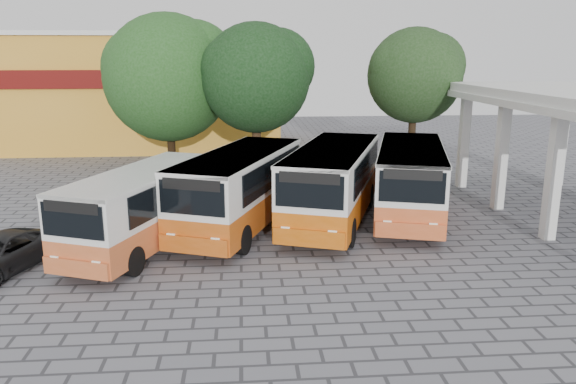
{
  "coord_description": "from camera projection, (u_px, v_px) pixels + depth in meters",
  "views": [
    {
      "loc": [
        -3.61,
        -17.61,
        6.84
      ],
      "look_at": [
        -1.87,
        3.95,
        1.5
      ],
      "focal_mm": 35.0,
      "sensor_mm": 36.0,
      "label": 1
    }
  ],
  "objects": [
    {
      "name": "bus_far_right",
      "position": [
        410.0,
        177.0,
        23.73
      ],
      "size": [
        4.85,
        9.04,
        3.08
      ],
      "rotation": [
        0.0,
        0.0,
        -0.28
      ],
      "color": "#C75324",
      "rests_on": "ground"
    },
    {
      "name": "bus_centre_left",
      "position": [
        240.0,
        185.0,
        22.14
      ],
      "size": [
        5.5,
        9.15,
        3.09
      ],
      "rotation": [
        0.0,
        0.0,
        -0.37
      ],
      "color": "#B54C0E",
      "rests_on": "ground"
    },
    {
      "name": "shophouse_block",
      "position": [
        144.0,
        90.0,
        42.25
      ],
      "size": [
        20.4,
        10.4,
        8.3
      ],
      "color": "gold",
      "rests_on": "ground"
    },
    {
      "name": "tree_middle",
      "position": [
        257.0,
        74.0,
        29.77
      ],
      "size": [
        6.11,
        5.82,
        8.51
      ],
      "color": "#402A18",
      "rests_on": "ground"
    },
    {
      "name": "bus_far_left",
      "position": [
        144.0,
        204.0,
        20.02
      ],
      "size": [
        5.08,
        8.36,
        2.82
      ],
      "rotation": [
        0.0,
        0.0,
        -0.38
      ],
      "color": "#BF5729",
      "rests_on": "ground"
    },
    {
      "name": "ground",
      "position": [
        352.0,
        262.0,
        18.96
      ],
      "size": [
        90.0,
        90.0,
        0.0
      ],
      "primitive_type": "plane",
      "color": "slate",
      "rests_on": "ground"
    },
    {
      "name": "tree_right",
      "position": [
        416.0,
        72.0,
        31.15
      ],
      "size": [
        5.53,
        5.26,
        8.3
      ],
      "color": "#302213",
      "rests_on": "ground"
    },
    {
      "name": "tree_left",
      "position": [
        169.0,
        73.0,
        31.47
      ],
      "size": [
        7.5,
        7.14,
        9.1
      ],
      "color": "black",
      "rests_on": "ground"
    },
    {
      "name": "bus_centre_right",
      "position": [
        333.0,
        180.0,
        22.92
      ],
      "size": [
        5.44,
        9.35,
        3.16
      ],
      "rotation": [
        0.0,
        0.0,
        -0.34
      ],
      "color": "#BC5108",
      "rests_on": "ground"
    }
  ]
}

